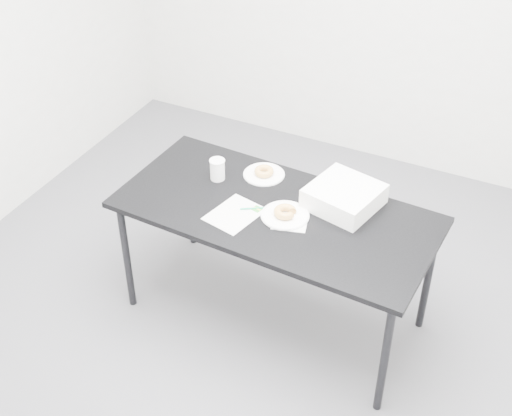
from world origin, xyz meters
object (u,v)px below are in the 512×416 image
at_px(table, 276,219).
at_px(pen, 253,208).
at_px(plate_near, 285,215).
at_px(donut_near, 285,212).
at_px(coffee_cup, 217,169).
at_px(scorecard, 235,214).
at_px(donut_far, 264,171).
at_px(plate_far, 264,174).
at_px(bakery_box, 344,196).

bearing_deg(table, pen, -153.45).
bearing_deg(plate_near, donut_near, -90.00).
bearing_deg(coffee_cup, scorecard, -46.59).
height_order(donut_near, donut_far, donut_near).
height_order(pen, donut_near, donut_near).
height_order(donut_far, coffee_cup, coffee_cup).
relative_size(scorecard, plate_far, 1.21).
distance_m(pen, plate_far, 0.32).
xyz_separation_m(table, plate_near, (0.06, -0.03, 0.06)).
height_order(table, donut_far, donut_far).
bearing_deg(donut_far, pen, -74.91).
bearing_deg(bakery_box, table, -133.92).
height_order(scorecard, pen, pen).
xyz_separation_m(pen, donut_near, (0.17, 0.02, 0.02)).
distance_m(table, plate_near, 0.09).
relative_size(scorecard, plate_near, 1.12).
xyz_separation_m(plate_far, coffee_cup, (-0.21, -0.14, 0.06)).
bearing_deg(pen, donut_near, -24.01).
distance_m(table, plate_far, 0.33).
relative_size(coffee_cup, bakery_box, 0.36).
distance_m(donut_near, plate_far, 0.39).
relative_size(table, donut_far, 15.72).
relative_size(scorecard, pen, 2.15).
bearing_deg(donut_near, bakery_box, 43.68).
distance_m(pen, bakery_box, 0.47).
height_order(donut_near, coffee_cup, coffee_cup).
relative_size(pen, bakery_box, 0.39).
distance_m(plate_far, donut_far, 0.02).
bearing_deg(scorecard, plate_far, 105.46).
height_order(plate_near, donut_far, donut_far).
height_order(pen, bakery_box, bakery_box).
height_order(pen, donut_far, donut_far).
bearing_deg(scorecard, pen, 62.76).
height_order(plate_far, bakery_box, bakery_box).
bearing_deg(donut_far, donut_near, -48.43).
relative_size(table, plate_far, 7.38).
xyz_separation_m(donut_near, donut_far, (-0.26, 0.29, -0.01)).
height_order(table, bakery_box, bakery_box).
bearing_deg(plate_far, plate_near, -48.43).
bearing_deg(donut_near, scorecard, -157.98).
distance_m(table, coffee_cup, 0.44).
relative_size(table, scorecard, 6.08).
relative_size(pen, plate_near, 0.52).
distance_m(plate_near, plate_far, 0.39).
bearing_deg(pen, bakery_box, 0.34).
distance_m(pen, donut_near, 0.18).
xyz_separation_m(pen, donut_far, (-0.08, 0.31, 0.02)).
height_order(scorecard, bakery_box, bakery_box).
bearing_deg(donut_far, scorecard, -87.18).
relative_size(pen, donut_far, 1.20).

